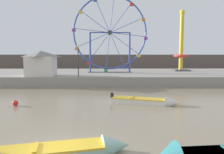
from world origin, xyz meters
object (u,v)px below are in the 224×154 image
(motorboat_white_red_stripe, at_px, (149,101))
(promenade_lamp_near, at_px, (78,56))
(motorboat_seafoam, at_px, (73,150))
(ferris_wheel_blue_frame, at_px, (110,34))
(drop_tower_yellow_tower, at_px, (181,49))
(carnival_booth_white_ticket, at_px, (41,63))
(mooring_buoy_orange, at_px, (15,103))

(motorboat_white_red_stripe, xyz_separation_m, promenade_lamp_near, (-7.26, 10.14, 3.70))
(motorboat_seafoam, relative_size, motorboat_white_red_stripe, 0.96)
(motorboat_white_red_stripe, distance_m, ferris_wheel_blue_frame, 19.22)
(drop_tower_yellow_tower, bearing_deg, carnival_booth_white_ticket, -156.60)
(motorboat_white_red_stripe, bearing_deg, carnival_booth_white_ticket, 154.68)
(ferris_wheel_blue_frame, bearing_deg, promenade_lamp_near, -119.07)
(carnival_booth_white_ticket, xyz_separation_m, promenade_lamp_near, (5.16, -1.28, 0.91))
(promenade_lamp_near, relative_size, mooring_buoy_orange, 9.26)
(motorboat_seafoam, distance_m, ferris_wheel_blue_frame, 27.34)
(motorboat_white_red_stripe, relative_size, promenade_lamp_near, 1.38)
(drop_tower_yellow_tower, distance_m, mooring_buoy_orange, 29.99)
(drop_tower_yellow_tower, bearing_deg, promenade_lamp_near, -147.38)
(motorboat_seafoam, distance_m, motorboat_white_red_stripe, 9.98)
(ferris_wheel_blue_frame, distance_m, drop_tower_yellow_tower, 13.54)
(ferris_wheel_blue_frame, xyz_separation_m, mooring_buoy_orange, (-7.49, -17.96, -7.32))
(mooring_buoy_orange, bearing_deg, promenade_lamp_near, 72.19)
(drop_tower_yellow_tower, xyz_separation_m, promenade_lamp_near, (-16.96, -10.86, -1.23))
(promenade_lamp_near, bearing_deg, motorboat_white_red_stripe, -54.38)
(carnival_booth_white_ticket, bearing_deg, motorboat_seafoam, -70.82)
(promenade_lamp_near, xyz_separation_m, mooring_buoy_orange, (-3.40, -10.59, -3.73))
(mooring_buoy_orange, bearing_deg, motorboat_seafoam, -54.42)
(motorboat_white_red_stripe, bearing_deg, promenade_lamp_near, 142.89)
(drop_tower_yellow_tower, height_order, mooring_buoy_orange, drop_tower_yellow_tower)
(motorboat_white_red_stripe, bearing_deg, mooring_buoy_orange, -160.26)
(motorboat_white_red_stripe, height_order, promenade_lamp_near, promenade_lamp_near)
(motorboat_seafoam, height_order, ferris_wheel_blue_frame, ferris_wheel_blue_frame)
(carnival_booth_white_ticket, distance_m, promenade_lamp_near, 5.39)
(carnival_booth_white_ticket, bearing_deg, ferris_wheel_blue_frame, 31.58)
(motorboat_seafoam, relative_size, ferris_wheel_blue_frame, 0.44)
(motorboat_white_red_stripe, distance_m, promenade_lamp_near, 13.00)
(carnival_booth_white_ticket, bearing_deg, motorboat_white_red_stripe, -44.33)
(motorboat_seafoam, relative_size, carnival_booth_white_ticket, 1.37)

